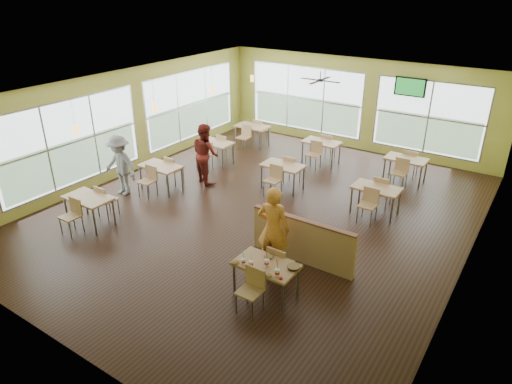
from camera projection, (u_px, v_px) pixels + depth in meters
room at (264, 154)px, 11.46m from camera, size 12.00×12.04×3.20m
window_bays at (247, 115)px, 15.16m from camera, size 9.24×10.24×2.38m
main_table at (266, 269)px, 8.61m from camera, size 1.22×1.52×0.87m
half_wall_divider at (302, 241)px, 9.75m from camera, size 2.40×0.14×1.04m
dining_tables at (265, 161)px, 13.69m from camera, size 6.92×8.72×0.87m
pendant_lights at (184, 98)px, 13.22m from camera, size 0.11×7.31×0.86m
ceiling_fan at (320, 80)px, 13.15m from camera, size 1.25×1.25×0.29m
tv_backwall at (410, 87)px, 14.64m from camera, size 1.00×0.07×0.60m
man_plaid at (273, 229)px, 9.36m from camera, size 0.76×0.58×1.89m
patron_maroon at (205, 153)px, 13.50m from camera, size 1.08×0.97×1.81m
patron_grey at (120, 165)px, 12.74m from camera, size 1.14×0.66×1.75m
cup_blue at (243, 261)px, 8.52m from camera, size 0.09×0.09×0.32m
cup_yellow at (251, 264)px, 8.44m from camera, size 0.10×0.10×0.34m
cup_red_near at (267, 263)px, 8.47m from camera, size 0.10×0.10×0.36m
cup_red_far at (277, 272)px, 8.18m from camera, size 0.11×0.11×0.38m
food_basket at (294, 267)px, 8.40m from camera, size 0.25×0.25×0.06m
ketchup_cup at (281, 278)px, 8.12m from camera, size 0.07×0.07×0.03m
wrapper_left at (235, 262)px, 8.58m from camera, size 0.18×0.17×0.04m
wrapper_mid at (268, 256)px, 8.75m from camera, size 0.23×0.22×0.05m
wrapper_right at (269, 275)px, 8.20m from camera, size 0.17×0.16×0.03m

